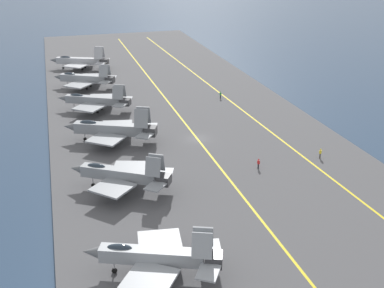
# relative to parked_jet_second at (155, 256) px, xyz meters

# --- Properties ---
(ground_plane) EXTENTS (2000.00, 2000.00, 0.00)m
(ground_plane) POSITION_rel_parked_jet_second_xyz_m (35.91, -15.57, -2.98)
(ground_plane) COLOR navy
(carrier_deck) EXTENTS (221.17, 52.13, 0.40)m
(carrier_deck) POSITION_rel_parked_jet_second_xyz_m (35.91, -15.57, -2.78)
(carrier_deck) COLOR #4C4C4F
(carrier_deck) RESTS_ON ground
(deck_stripe_foul_line) EXTENTS (198.93, 7.84, 0.01)m
(deck_stripe_foul_line) POSITION_rel_parked_jet_second_xyz_m (35.91, -29.91, -2.57)
(deck_stripe_foul_line) COLOR yellow
(deck_stripe_foul_line) RESTS_ON carrier_deck
(deck_stripe_centerline) EXTENTS (199.05, 0.36, 0.01)m
(deck_stripe_centerline) POSITION_rel_parked_jet_second_xyz_m (35.91, -15.57, -2.57)
(deck_stripe_centerline) COLOR yellow
(deck_stripe_centerline) RESTS_ON carrier_deck
(parked_jet_second) EXTENTS (12.05, 15.23, 6.18)m
(parked_jet_second) POSITION_rel_parked_jet_second_xyz_m (0.00, 0.00, 0.00)
(parked_jet_second) COLOR #93999E
(parked_jet_second) RESTS_ON carrier_deck
(parked_jet_third) EXTENTS (12.40, 15.00, 6.24)m
(parked_jet_third) POSITION_rel_parked_jet_second_xyz_m (20.06, 0.59, 0.10)
(parked_jet_third) COLOR gray
(parked_jet_third) RESTS_ON carrier_deck
(parked_jet_fourth) EXTENTS (12.60, 16.97, 6.81)m
(parked_jet_fourth) POSITION_rel_parked_jet_second_xyz_m (38.66, -0.39, 0.03)
(parked_jet_fourth) COLOR gray
(parked_jet_fourth) RESTS_ON carrier_deck
(parked_jet_fifth) EXTENTS (12.58, 15.91, 6.01)m
(parked_jet_fifth) POSITION_rel_parked_jet_second_xyz_m (56.47, 0.63, -0.11)
(parked_jet_fifth) COLOR gray
(parked_jet_fifth) RESTS_ON carrier_deck
(parked_jet_sixth) EXTENTS (13.30, 15.45, 5.99)m
(parked_jet_sixth) POSITION_rel_parked_jet_second_xyz_m (74.57, 1.31, -0.14)
(parked_jet_sixth) COLOR gray
(parked_jet_sixth) RESTS_ON carrier_deck
(parked_jet_seventh) EXTENTS (12.15, 16.82, 6.41)m
(parked_jet_seventh) POSITION_rel_parked_jet_second_xyz_m (93.85, 1.01, -0.19)
(parked_jet_seventh) COLOR #A8AAAF
(parked_jet_seventh) RESTS_ON carrier_deck
(crew_red_vest) EXTENTS (0.42, 0.33, 1.69)m
(crew_red_vest) POSITION_rel_parked_jet_second_xyz_m (21.33, -21.30, -1.65)
(crew_red_vest) COLOR #232328
(crew_red_vest) RESTS_ON carrier_deck
(crew_yellow_vest) EXTENTS (0.43, 0.46, 1.74)m
(crew_yellow_vest) POSITION_rel_parked_jet_second_xyz_m (22.05, -32.73, -1.62)
(crew_yellow_vest) COLOR #4C473D
(crew_yellow_vest) RESTS_ON carrier_deck
(crew_green_vest) EXTENTS (0.44, 0.37, 1.72)m
(crew_green_vest) POSITION_rel_parked_jet_second_xyz_m (57.47, -27.65, -1.63)
(crew_green_vest) COLOR #232328
(crew_green_vest) RESTS_ON carrier_deck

